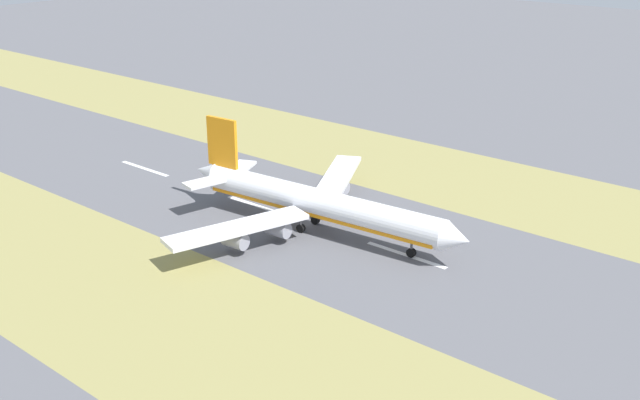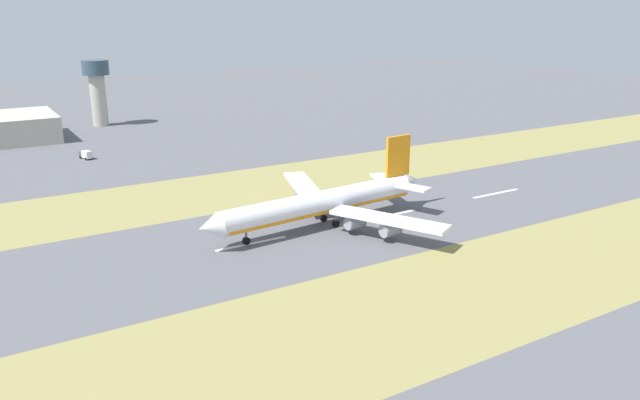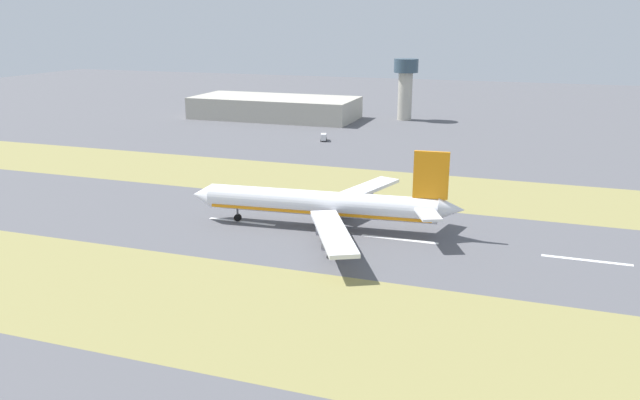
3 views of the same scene
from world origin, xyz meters
The scene contains 9 objects.
ground_plane centered at (0.00, 0.00, 0.00)m, with size 800.00×800.00×0.00m, color #56565B.
grass_median_west centered at (-45.00, 0.00, 0.00)m, with size 40.00×600.00×0.01m, color olive.
grass_median_east centered at (45.00, 0.00, 0.00)m, with size 40.00×600.00×0.01m, color olive.
centreline_dash_near centered at (0.00, -55.93, 0.01)m, with size 1.20×18.00×0.01m, color silver.
centreline_dash_mid centered at (0.00, -15.93, 0.01)m, with size 1.20×18.00×0.01m, color silver.
centreline_dash_far centered at (0.00, 24.07, 0.01)m, with size 1.20×18.00×0.01m, color silver.
airplane_main_jet centered at (2.10, 2.18, 6.02)m, with size 63.90×67.22×20.20m.
control_tower centered at (176.24, 19.03, 18.57)m, with size 12.00×12.00×30.12m.
service_truck centered at (109.19, 39.31, 1.67)m, with size 6.38×3.94×3.10m.
Camera 2 is at (-125.17, 80.76, 52.83)m, focal length 35.00 mm.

